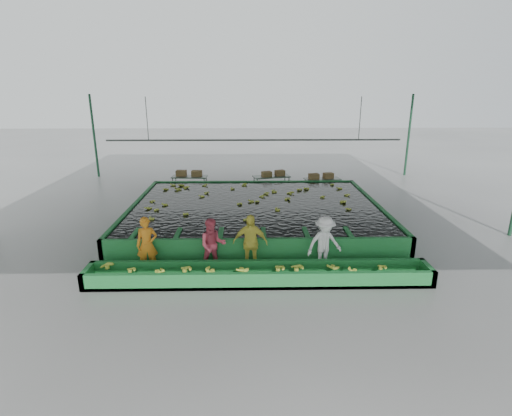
{
  "coord_description": "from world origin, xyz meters",
  "views": [
    {
      "loc": [
        -0.29,
        -14.08,
        5.5
      ],
      "look_at": [
        0.0,
        0.5,
        1.0
      ],
      "focal_mm": 28.0,
      "sensor_mm": 36.0,
      "label": 1
    }
  ],
  "objects_px": {
    "flotation_tank": "(256,214)",
    "worker_c": "(250,243)",
    "packing_table_mid": "(271,184)",
    "packing_table_right": "(322,186)",
    "worker_a": "(147,245)",
    "worker_b": "(213,245)",
    "box_stack_left": "(189,176)",
    "box_stack_right": "(321,179)",
    "worker_d": "(324,244)",
    "sorting_trough": "(259,274)",
    "box_stack_mid": "(273,176)",
    "packing_table_left": "(190,184)"
  },
  "relations": [
    {
      "from": "packing_table_mid",
      "to": "box_stack_left",
      "type": "xyz_separation_m",
      "value": [
        -4.41,
        0.23,
        0.41
      ]
    },
    {
      "from": "worker_a",
      "to": "packing_table_right",
      "type": "height_order",
      "value": "worker_a"
    },
    {
      "from": "sorting_trough",
      "to": "packing_table_mid",
      "type": "bearing_deg",
      "value": 84.72
    },
    {
      "from": "worker_d",
      "to": "sorting_trough",
      "type": "bearing_deg",
      "value": -174.34
    },
    {
      "from": "worker_b",
      "to": "box_stack_right",
      "type": "relative_size",
      "value": 1.3
    },
    {
      "from": "worker_b",
      "to": "packing_table_left",
      "type": "bearing_deg",
      "value": 93.09
    },
    {
      "from": "packing_table_left",
      "to": "box_stack_mid",
      "type": "bearing_deg",
      "value": -2.66
    },
    {
      "from": "worker_a",
      "to": "box_stack_left",
      "type": "xyz_separation_m",
      "value": [
        -0.08,
        9.7,
        -0.02
      ]
    },
    {
      "from": "box_stack_mid",
      "to": "worker_c",
      "type": "bearing_deg",
      "value": -97.76
    },
    {
      "from": "packing_table_right",
      "to": "worker_b",
      "type": "bearing_deg",
      "value": -118.99
    },
    {
      "from": "box_stack_mid",
      "to": "worker_d",
      "type": "bearing_deg",
      "value": -84.07
    },
    {
      "from": "packing_table_left",
      "to": "worker_a",
      "type": "bearing_deg",
      "value": -89.63
    },
    {
      "from": "packing_table_mid",
      "to": "box_stack_right",
      "type": "height_order",
      "value": "box_stack_right"
    },
    {
      "from": "worker_a",
      "to": "packing_table_mid",
      "type": "xyz_separation_m",
      "value": [
        4.32,
        9.48,
        -0.43
      ]
    },
    {
      "from": "packing_table_right",
      "to": "box_stack_left",
      "type": "relative_size",
      "value": 1.35
    },
    {
      "from": "flotation_tank",
      "to": "worker_c",
      "type": "relative_size",
      "value": 5.52
    },
    {
      "from": "sorting_trough",
      "to": "packing_table_mid",
      "type": "height_order",
      "value": "packing_table_mid"
    },
    {
      "from": "worker_c",
      "to": "worker_d",
      "type": "distance_m",
      "value": 2.27
    },
    {
      "from": "packing_table_left",
      "to": "worker_c",
      "type": "bearing_deg",
      "value": -71.74
    },
    {
      "from": "flotation_tank",
      "to": "packing_table_left",
      "type": "bearing_deg",
      "value": 122.62
    },
    {
      "from": "box_stack_left",
      "to": "box_stack_right",
      "type": "xyz_separation_m",
      "value": [
        6.95,
        -0.77,
        -0.0
      ]
    },
    {
      "from": "sorting_trough",
      "to": "box_stack_left",
      "type": "bearing_deg",
      "value": 108.21
    },
    {
      "from": "packing_table_mid",
      "to": "box_stack_mid",
      "type": "xyz_separation_m",
      "value": [
        0.09,
        -0.02,
        0.44
      ]
    },
    {
      "from": "packing_table_right",
      "to": "box_stack_right",
      "type": "distance_m",
      "value": 0.43
    },
    {
      "from": "worker_b",
      "to": "box_stack_left",
      "type": "height_order",
      "value": "worker_b"
    },
    {
      "from": "worker_d",
      "to": "worker_a",
      "type": "bearing_deg",
      "value": 164.11
    },
    {
      "from": "worker_a",
      "to": "worker_b",
      "type": "distance_m",
      "value": 1.99
    },
    {
      "from": "flotation_tank",
      "to": "box_stack_left",
      "type": "bearing_deg",
      "value": 122.6
    },
    {
      "from": "packing_table_left",
      "to": "worker_d",
      "type": "bearing_deg",
      "value": -60.54
    },
    {
      "from": "packing_table_left",
      "to": "packing_table_mid",
      "type": "xyz_separation_m",
      "value": [
        4.38,
        -0.19,
        0.02
      ]
    },
    {
      "from": "flotation_tank",
      "to": "packing_table_right",
      "type": "height_order",
      "value": "flotation_tank"
    },
    {
      "from": "sorting_trough",
      "to": "worker_a",
      "type": "bearing_deg",
      "value": 166.65
    },
    {
      "from": "worker_a",
      "to": "box_stack_mid",
      "type": "bearing_deg",
      "value": 53.21
    },
    {
      "from": "sorting_trough",
      "to": "worker_a",
      "type": "xyz_separation_m",
      "value": [
        -3.37,
        0.8,
        0.62
      ]
    },
    {
      "from": "flotation_tank",
      "to": "packing_table_mid",
      "type": "height_order",
      "value": "flotation_tank"
    },
    {
      "from": "sorting_trough",
      "to": "packing_table_left",
      "type": "bearing_deg",
      "value": 108.17
    },
    {
      "from": "worker_a",
      "to": "packing_table_right",
      "type": "distance_m",
      "value": 11.35
    },
    {
      "from": "box_stack_right",
      "to": "worker_b",
      "type": "bearing_deg",
      "value": -118.66
    },
    {
      "from": "worker_d",
      "to": "packing_table_left",
      "type": "height_order",
      "value": "worker_d"
    },
    {
      "from": "worker_b",
      "to": "packing_table_right",
      "type": "distance_m",
      "value": 10.25
    },
    {
      "from": "worker_c",
      "to": "worker_b",
      "type": "bearing_deg",
      "value": -176.66
    },
    {
      "from": "worker_b",
      "to": "box_stack_left",
      "type": "relative_size",
      "value": 1.23
    },
    {
      "from": "box_stack_left",
      "to": "box_stack_mid",
      "type": "bearing_deg",
      "value": -3.12
    },
    {
      "from": "flotation_tank",
      "to": "worker_c",
      "type": "height_order",
      "value": "worker_c"
    },
    {
      "from": "flotation_tank",
      "to": "worker_a",
      "type": "relative_size",
      "value": 5.75
    },
    {
      "from": "flotation_tank",
      "to": "box_stack_right",
      "type": "relative_size",
      "value": 7.71
    },
    {
      "from": "flotation_tank",
      "to": "sorting_trough",
      "type": "distance_m",
      "value": 5.1
    },
    {
      "from": "worker_a",
      "to": "packing_table_mid",
      "type": "bearing_deg",
      "value": 53.72
    },
    {
      "from": "packing_table_right",
      "to": "box_stack_mid",
      "type": "height_order",
      "value": "box_stack_mid"
    },
    {
      "from": "flotation_tank",
      "to": "worker_a",
      "type": "distance_m",
      "value": 5.48
    }
  ]
}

